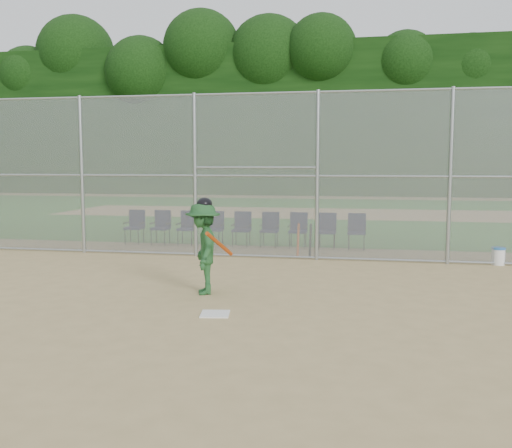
% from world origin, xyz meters
% --- Properties ---
extents(ground, '(100.00, 100.00, 0.00)m').
position_xyz_m(ground, '(0.00, 0.00, 0.00)').
color(ground, tan).
rests_on(ground, ground).
extents(grass_strip, '(100.00, 100.00, 0.00)m').
position_xyz_m(grass_strip, '(0.00, 18.00, 0.01)').
color(grass_strip, '#296D20').
rests_on(grass_strip, ground).
extents(dirt_patch_far, '(24.00, 24.00, 0.00)m').
position_xyz_m(dirt_patch_far, '(0.00, 18.00, 0.01)').
color(dirt_patch_far, tan).
rests_on(dirt_patch_far, ground).
extents(backstop_fence, '(16.09, 0.09, 4.00)m').
position_xyz_m(backstop_fence, '(0.00, 5.00, 2.07)').
color(backstop_fence, gray).
rests_on(backstop_fence, ground).
extents(treeline, '(81.00, 60.00, 11.00)m').
position_xyz_m(treeline, '(0.00, 20.00, 5.50)').
color(treeline, black).
rests_on(treeline, ground).
extents(home_plate, '(0.49, 0.49, 0.02)m').
position_xyz_m(home_plate, '(-0.11, -0.30, 0.01)').
color(home_plate, white).
rests_on(home_plate, ground).
extents(batter_at_plate, '(1.01, 1.36, 1.70)m').
position_xyz_m(batter_at_plate, '(-0.67, 1.05, 0.82)').
color(batter_at_plate, '#205025').
rests_on(batter_at_plate, ground).
extents(water_cooler, '(0.32, 0.32, 0.40)m').
position_xyz_m(water_cooler, '(5.12, 5.09, 0.20)').
color(water_cooler, white).
rests_on(water_cooler, ground).
extents(spare_bats, '(0.36, 0.33, 0.83)m').
position_xyz_m(spare_bats, '(0.67, 5.30, 0.41)').
color(spare_bats, '#D84C14').
rests_on(spare_bats, ground).
extents(chair_0, '(0.54, 0.52, 0.96)m').
position_xyz_m(chair_0, '(-4.39, 6.84, 0.48)').
color(chair_0, '#10143D').
rests_on(chair_0, ground).
extents(chair_1, '(0.54, 0.52, 0.96)m').
position_xyz_m(chair_1, '(-3.60, 6.84, 0.48)').
color(chair_1, '#10143D').
rests_on(chair_1, ground).
extents(chair_2, '(0.54, 0.52, 0.96)m').
position_xyz_m(chair_2, '(-2.81, 6.84, 0.48)').
color(chair_2, '#10143D').
rests_on(chair_2, ground).
extents(chair_3, '(0.54, 0.52, 0.96)m').
position_xyz_m(chair_3, '(-2.03, 6.84, 0.48)').
color(chair_3, '#10143D').
rests_on(chair_3, ground).
extents(chair_4, '(0.54, 0.52, 0.96)m').
position_xyz_m(chair_4, '(-1.24, 6.84, 0.48)').
color(chair_4, '#10143D').
rests_on(chair_4, ground).
extents(chair_5, '(0.54, 0.52, 0.96)m').
position_xyz_m(chair_5, '(-0.45, 6.84, 0.48)').
color(chair_5, '#10143D').
rests_on(chair_5, ground).
extents(chair_6, '(0.54, 0.52, 0.96)m').
position_xyz_m(chair_6, '(0.34, 6.84, 0.48)').
color(chair_6, '#10143D').
rests_on(chair_6, ground).
extents(chair_7, '(0.54, 0.52, 0.96)m').
position_xyz_m(chair_7, '(1.13, 6.84, 0.48)').
color(chair_7, '#10143D').
rests_on(chair_7, ground).
extents(chair_8, '(0.54, 0.52, 0.96)m').
position_xyz_m(chair_8, '(1.92, 6.84, 0.48)').
color(chair_8, '#10143D').
rests_on(chair_8, ground).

